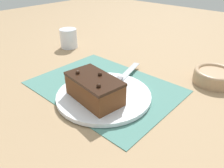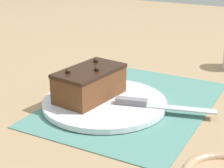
% 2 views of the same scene
% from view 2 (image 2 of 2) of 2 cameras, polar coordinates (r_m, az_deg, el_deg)
% --- Properties ---
extents(ground_plane, '(3.00, 3.00, 0.00)m').
position_cam_2_polar(ground_plane, '(0.88, 3.05, -3.02)').
color(ground_plane, '#9E7F5B').
extents(placemat_woven, '(0.46, 0.34, 0.00)m').
position_cam_2_polar(placemat_woven, '(0.88, 3.05, -2.90)').
color(placemat_woven, slate).
rests_on(placemat_woven, ground_plane).
extents(cake_plate, '(0.28, 0.28, 0.01)m').
position_cam_2_polar(cake_plate, '(0.86, -1.14, -2.86)').
color(cake_plate, white).
rests_on(cake_plate, placemat_woven).
extents(chocolate_cake, '(0.18, 0.12, 0.08)m').
position_cam_2_polar(chocolate_cake, '(0.86, -3.40, 0.12)').
color(chocolate_cake, brown).
rests_on(chocolate_cake, cake_plate).
extents(serving_knife, '(0.08, 0.22, 0.01)m').
position_cam_2_polar(serving_knife, '(0.83, 5.47, -3.03)').
color(serving_knife, slate).
rests_on(serving_knife, cake_plate).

